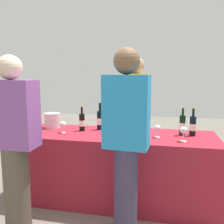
# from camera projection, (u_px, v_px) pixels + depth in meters

# --- Properties ---
(ground_plane) EXTENTS (12.00, 12.00, 0.00)m
(ground_plane) POSITION_uv_depth(u_px,v_px,m) (112.00, 198.00, 2.92)
(ground_plane) COLOR slate
(tasting_table) EXTENTS (2.33, 0.77, 0.79)m
(tasting_table) POSITION_uv_depth(u_px,v_px,m) (112.00, 167.00, 2.86)
(tasting_table) COLOR maroon
(tasting_table) RESTS_ON ground_plane
(wine_bottle_0) EXTENTS (0.07, 0.07, 0.30)m
(wine_bottle_0) POSITION_uv_depth(u_px,v_px,m) (82.00, 122.00, 2.93)
(wine_bottle_0) COLOR black
(wine_bottle_0) RESTS_ON tasting_table
(wine_bottle_1) EXTENTS (0.08, 0.08, 0.33)m
(wine_bottle_1) POSITION_uv_depth(u_px,v_px,m) (100.00, 120.00, 3.00)
(wine_bottle_1) COLOR black
(wine_bottle_1) RESTS_ON tasting_table
(wine_bottle_2) EXTENTS (0.07, 0.07, 0.32)m
(wine_bottle_2) POSITION_uv_depth(u_px,v_px,m) (182.00, 125.00, 2.72)
(wine_bottle_2) COLOR black
(wine_bottle_2) RESTS_ON tasting_table
(wine_bottle_3) EXTENTS (0.07, 0.07, 0.32)m
(wine_bottle_3) POSITION_uv_depth(u_px,v_px,m) (193.00, 126.00, 2.69)
(wine_bottle_3) COLOR black
(wine_bottle_3) RESTS_ON tasting_table
(wine_glass_0) EXTENTS (0.07, 0.07, 0.14)m
(wine_glass_0) POSITION_uv_depth(u_px,v_px,m) (63.00, 125.00, 2.83)
(wine_glass_0) COLOR silver
(wine_glass_0) RESTS_ON tasting_table
(wine_glass_1) EXTENTS (0.06, 0.06, 0.14)m
(wine_glass_1) POSITION_uv_depth(u_px,v_px,m) (113.00, 127.00, 2.65)
(wine_glass_1) COLOR silver
(wine_glass_1) RESTS_ON tasting_table
(wine_glass_2) EXTENTS (0.07, 0.07, 0.14)m
(wine_glass_2) POSITION_uv_depth(u_px,v_px,m) (158.00, 129.00, 2.62)
(wine_glass_2) COLOR silver
(wine_glass_2) RESTS_ON tasting_table
(wine_glass_3) EXTENTS (0.07, 0.07, 0.15)m
(wine_glass_3) POSITION_uv_depth(u_px,v_px,m) (184.00, 131.00, 2.45)
(wine_glass_3) COLOR silver
(wine_glass_3) RESTS_ON tasting_table
(ice_bucket) EXTENTS (0.20, 0.20, 0.19)m
(ice_bucket) POSITION_uv_depth(u_px,v_px,m) (52.00, 120.00, 3.11)
(ice_bucket) COLOR silver
(ice_bucket) RESTS_ON tasting_table
(server_pouring) EXTENTS (0.37, 0.23, 1.70)m
(server_pouring) POSITION_uv_depth(u_px,v_px,m) (135.00, 113.00, 3.35)
(server_pouring) COLOR brown
(server_pouring) RESTS_ON ground_plane
(guest_0) EXTENTS (0.43, 0.24, 1.63)m
(guest_0) POSITION_uv_depth(u_px,v_px,m) (14.00, 140.00, 2.22)
(guest_0) COLOR brown
(guest_0) RESTS_ON ground_plane
(guest_1) EXTENTS (0.40, 0.24, 1.68)m
(guest_1) POSITION_uv_depth(u_px,v_px,m) (126.00, 137.00, 2.11)
(guest_1) COLOR #3F3351
(guest_1) RESTS_ON ground_plane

